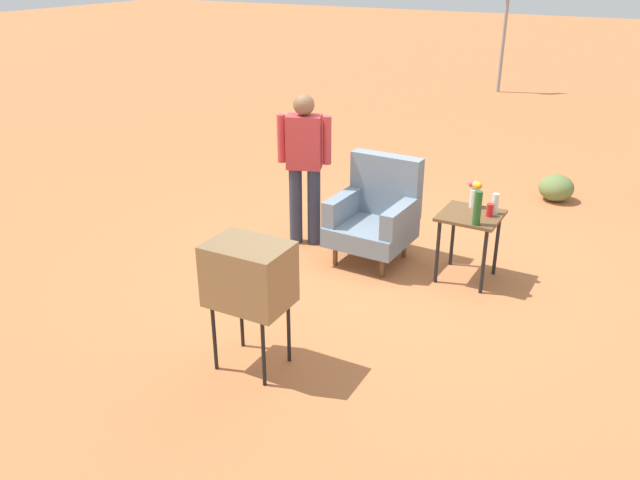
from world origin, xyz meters
TOP-DOWN VIEW (x-y plane):
  - ground_plane at (0.00, 0.00)m, footprint 60.00×60.00m
  - armchair at (-0.08, 0.12)m, footprint 0.80×0.80m
  - side_table at (0.90, 0.12)m, footprint 0.56×0.56m
  - tv_on_stand at (-0.09, -2.11)m, footprint 0.61×0.46m
  - person_standing at (-0.91, 0.10)m, footprint 0.54×0.33m
  - road_sign at (-1.31, 9.53)m, footprint 0.33×0.33m
  - bottle_short_clear at (1.09, 0.24)m, footprint 0.06×0.06m
  - soda_can_red at (1.07, 0.15)m, footprint 0.07×0.07m
  - bottle_wine_green at (1.02, -0.11)m, footprint 0.07×0.07m
  - flower_vase at (0.86, 0.31)m, footprint 0.15×0.10m
  - shrub_mid at (1.24, 2.82)m, footprint 0.44×0.44m

SIDE VIEW (x-z plane):
  - ground_plane at x=0.00m, z-range 0.00..0.00m
  - shrub_mid at x=1.24m, z-range 0.00..0.34m
  - armchair at x=-0.08m, z-range -0.03..1.03m
  - side_table at x=0.90m, z-range 0.24..0.91m
  - soda_can_red at x=1.07m, z-range 0.68..0.80m
  - bottle_short_clear at x=1.09m, z-range 0.68..0.88m
  - tv_on_stand at x=-0.09m, z-range 0.27..1.30m
  - flower_vase at x=0.86m, z-range 0.69..0.96m
  - bottle_wine_green at x=1.02m, z-range 0.68..1.00m
  - person_standing at x=-0.91m, z-range 0.12..1.76m
  - road_sign at x=-1.31m, z-range 0.16..2.60m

